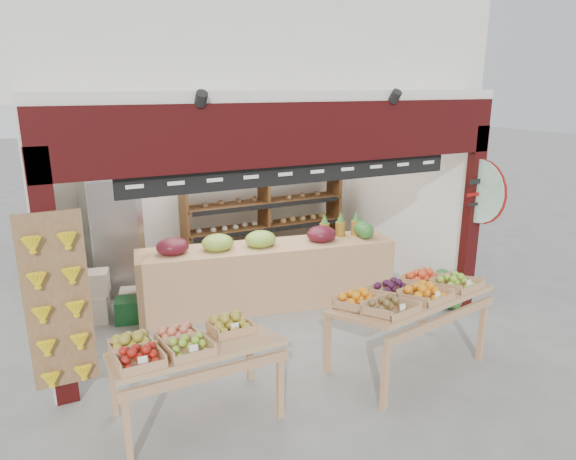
# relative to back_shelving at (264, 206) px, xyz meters

# --- Properties ---
(ground) EXTENTS (60.00, 60.00, 0.00)m
(ground) POSITION_rel_back_shelving_xyz_m (-0.76, -1.82, -1.13)
(ground) COLOR slate
(ground) RESTS_ON ground
(shop_structure) EXTENTS (6.36, 5.12, 5.40)m
(shop_structure) POSITION_rel_back_shelving_xyz_m (-0.76, -0.20, 2.79)
(shop_structure) COLOR silver
(shop_structure) RESTS_ON ground
(banana_board) EXTENTS (0.60, 0.15, 1.80)m
(banana_board) POSITION_rel_back_shelving_xyz_m (-3.49, -2.99, -0.01)
(banana_board) COLOR olive
(banana_board) RESTS_ON ground
(gift_sign) EXTENTS (0.04, 0.93, 0.92)m
(gift_sign) POSITION_rel_back_shelving_xyz_m (1.99, -2.96, 0.62)
(gift_sign) COLOR silver
(gift_sign) RESTS_ON ground
(back_shelving) EXTENTS (2.92, 0.48, 1.81)m
(back_shelving) POSITION_rel_back_shelving_xyz_m (0.00, 0.00, 0.00)
(back_shelving) COLOR brown
(back_shelving) RESTS_ON ground
(refrigerator) EXTENTS (0.84, 0.84, 1.98)m
(refrigerator) POSITION_rel_back_shelving_xyz_m (-2.60, -0.12, -0.14)
(refrigerator) COLOR silver
(refrigerator) RESTS_ON ground
(cardboard_stack) EXTENTS (1.10, 0.80, 0.72)m
(cardboard_stack) POSITION_rel_back_shelving_xyz_m (-2.82, -1.03, -0.86)
(cardboard_stack) COLOR white
(cardboard_stack) RESTS_ON ground
(mid_counter) EXTENTS (3.81, 1.37, 1.16)m
(mid_counter) POSITION_rel_back_shelving_xyz_m (-0.66, -1.57, -0.62)
(mid_counter) COLOR tan
(mid_counter) RESTS_ON ground
(display_table_left) EXTENTS (1.58, 0.89, 1.01)m
(display_table_left) POSITION_rel_back_shelving_xyz_m (-2.48, -3.70, -0.35)
(display_table_left) COLOR tan
(display_table_left) RESTS_ON ground
(display_table_right) EXTENTS (1.91, 1.28, 1.11)m
(display_table_right) POSITION_rel_back_shelving_xyz_m (0.09, -3.88, -0.25)
(display_table_right) COLOR tan
(display_table_right) RESTS_ON ground
(watermelon_pile) EXTENTS (0.68, 0.68, 0.53)m
(watermelon_pile) POSITION_rel_back_shelving_xyz_m (1.70, -2.70, -0.95)
(watermelon_pile) COLOR #174718
(watermelon_pile) RESTS_ON ground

